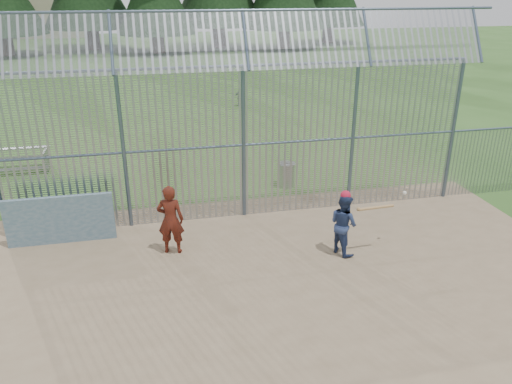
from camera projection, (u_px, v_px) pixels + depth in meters
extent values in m
plane|color=#2D511E|center=(276.00, 285.00, 10.45)|extent=(120.00, 120.00, 0.00)
cube|color=#756047|center=(283.00, 298.00, 9.99)|extent=(14.00, 10.00, 0.02)
cube|color=#38566B|center=(60.00, 220.00, 11.92)|extent=(2.50, 0.12, 1.20)
imported|color=navy|center=(343.00, 224.00, 11.42)|extent=(0.77, 0.86, 1.46)
imported|color=maroon|center=(171.00, 220.00, 11.40)|extent=(0.68, 0.52, 1.66)
imported|color=slate|center=(240.00, 97.00, 25.51)|extent=(0.60, 0.43, 0.94)
sphere|color=#B71834|center=(346.00, 196.00, 11.15)|extent=(0.23, 0.23, 0.23)
cylinder|color=#AA7F4C|center=(376.00, 208.00, 11.27)|extent=(0.85, 0.11, 0.07)
sphere|color=#AA7F4C|center=(359.00, 209.00, 11.18)|extent=(0.09, 0.09, 0.09)
sphere|color=white|center=(405.00, 193.00, 11.58)|extent=(0.09, 0.09, 0.09)
cylinder|color=#95989D|center=(286.00, 175.00, 15.44)|extent=(0.52, 0.52, 0.70)
cylinder|color=#9EA0A5|center=(287.00, 164.00, 15.30)|extent=(0.56, 0.56, 0.05)
sphere|color=#9EA0A5|center=(287.00, 163.00, 15.28)|extent=(0.10, 0.10, 0.10)
cube|color=slate|center=(0.00, 170.00, 16.29)|extent=(3.00, 0.25, 0.05)
cube|color=slate|center=(2.00, 160.00, 16.51)|extent=(3.00, 0.25, 0.05)
cube|color=slate|center=(3.00, 149.00, 16.73)|extent=(3.00, 0.25, 0.05)
cube|color=slate|center=(47.00, 160.00, 16.83)|extent=(0.06, 0.90, 0.70)
cylinder|color=#47566B|center=(124.00, 153.00, 12.24)|extent=(0.10, 0.10, 4.00)
cylinder|color=#47566B|center=(244.00, 145.00, 12.83)|extent=(0.10, 0.10, 4.00)
cylinder|color=#47566B|center=(353.00, 138.00, 13.42)|extent=(0.10, 0.10, 4.00)
cylinder|color=#47566B|center=(453.00, 131.00, 14.01)|extent=(0.10, 0.10, 4.00)
cylinder|color=#47566B|center=(243.00, 66.00, 12.06)|extent=(12.00, 0.07, 0.07)
cylinder|color=#47566B|center=(244.00, 145.00, 12.83)|extent=(12.00, 0.06, 0.06)
cube|color=gray|center=(244.00, 145.00, 12.83)|extent=(12.00, 0.02, 4.00)
cube|color=gray|center=(246.00, 39.00, 11.47)|extent=(12.00, 0.77, 1.31)
cylinder|color=#47566B|center=(448.00, 165.00, 14.39)|extent=(0.08, 0.08, 2.00)
cylinder|color=#332319|center=(5.00, 37.00, 43.16)|extent=(1.19, 1.19, 3.06)
cylinder|color=#332319|center=(92.00, 31.00, 47.17)|extent=(1.33, 1.33, 3.42)
cylinder|color=#332319|center=(158.00, 36.00, 44.84)|extent=(1.12, 1.12, 2.88)
cylinder|color=#332319|center=(219.00, 28.00, 48.59)|extent=(1.40, 1.40, 3.60)
cylinder|color=#332319|center=(284.00, 31.00, 48.03)|extent=(1.26, 1.26, 3.24)
cylinder|color=#332319|center=(328.00, 28.00, 52.85)|extent=(1.19, 1.19, 3.06)
cube|color=#B2A58C|center=(57.00, 9.00, 59.20)|extent=(8.00, 7.00, 6.00)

